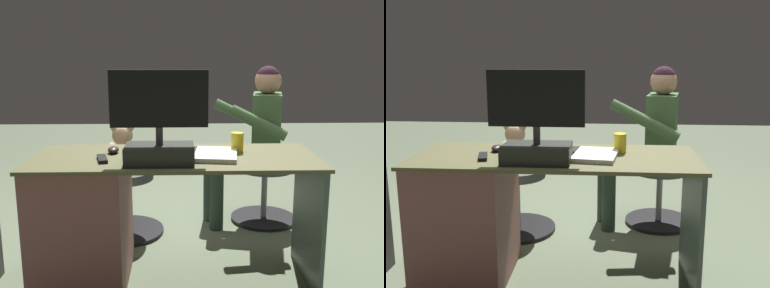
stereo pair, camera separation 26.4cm
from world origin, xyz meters
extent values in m
plane|color=#616F54|center=(0.00, 0.00, 0.00)|extent=(10.00, 10.00, 0.00)
cube|color=brown|center=(0.00, 0.37, 0.70)|extent=(1.52, 0.61, 0.02)
cube|color=#915653|center=(0.51, 0.37, 0.35)|extent=(0.49, 0.56, 0.69)
cube|color=#4A5954|center=(-0.74, 0.37, 0.35)|extent=(0.02, 0.55, 0.69)
cube|color=#252722|center=(0.07, 0.52, 0.76)|extent=(0.34, 0.22, 0.09)
cylinder|color=#333338|center=(0.07, 0.52, 0.85)|extent=(0.04, 0.04, 0.09)
cube|color=black|center=(0.07, 0.52, 1.03)|extent=(0.48, 0.02, 0.28)
cube|color=black|center=(0.07, 0.51, 1.03)|extent=(0.44, 0.00, 0.25)
cube|color=black|center=(0.06, 0.29, 0.72)|extent=(0.42, 0.14, 0.02)
ellipsoid|color=#2D1E21|center=(0.34, 0.30, 0.73)|extent=(0.06, 0.10, 0.04)
cylinder|color=yellow|center=(-0.35, 0.28, 0.77)|extent=(0.07, 0.07, 0.11)
cube|color=black|center=(0.37, 0.46, 0.72)|extent=(0.08, 0.16, 0.02)
cube|color=silver|center=(-0.22, 0.40, 0.72)|extent=(0.26, 0.33, 0.02)
cylinder|color=black|center=(0.36, -0.29, 0.01)|extent=(0.54, 0.54, 0.03)
cylinder|color=gray|center=(0.36, -0.29, 0.21)|extent=(0.04, 0.04, 0.37)
cylinder|color=#434B46|center=(0.36, -0.29, 0.42)|extent=(0.41, 0.41, 0.06)
ellipsoid|color=#D2B484|center=(0.36, -0.29, 0.55)|extent=(0.18, 0.15, 0.19)
sphere|color=#D2B484|center=(0.36, -0.29, 0.70)|extent=(0.14, 0.14, 0.14)
sphere|color=beige|center=(0.36, -0.34, 0.69)|extent=(0.05, 0.05, 0.05)
sphere|color=#D2B484|center=(0.31, -0.29, 0.75)|extent=(0.06, 0.06, 0.06)
sphere|color=#D2B484|center=(0.41, -0.29, 0.75)|extent=(0.06, 0.06, 0.06)
cylinder|color=#D2B484|center=(0.27, -0.32, 0.59)|extent=(0.05, 0.14, 0.09)
cylinder|color=#D2B484|center=(0.45, -0.32, 0.59)|extent=(0.05, 0.14, 0.09)
cylinder|color=#D2B484|center=(0.31, -0.39, 0.48)|extent=(0.06, 0.11, 0.06)
cylinder|color=#D2B484|center=(0.41, -0.39, 0.48)|extent=(0.06, 0.11, 0.06)
cylinder|color=black|center=(-0.66, -0.49, 0.01)|extent=(0.49, 0.49, 0.03)
cylinder|color=gray|center=(-0.66, -0.49, 0.21)|extent=(0.04, 0.04, 0.37)
cylinder|color=#40494E|center=(-0.66, -0.49, 0.42)|extent=(0.42, 0.42, 0.06)
cube|color=#4D7143|center=(-0.66, -0.49, 0.71)|extent=(0.26, 0.35, 0.50)
sphere|color=tan|center=(-0.66, -0.49, 1.05)|extent=(0.19, 0.19, 0.19)
sphere|color=#391F2C|center=(-0.66, -0.49, 1.07)|extent=(0.17, 0.17, 0.17)
cylinder|color=#4D7143|center=(-0.56, -0.27, 0.78)|extent=(0.41, 0.15, 0.24)
cylinder|color=#4D7143|center=(-0.48, -0.66, 0.78)|extent=(0.41, 0.15, 0.24)
cylinder|color=#2B4233|center=(-0.48, -0.37, 0.47)|extent=(0.41, 0.19, 0.11)
cylinder|color=#2B4233|center=(-0.29, -0.33, 0.23)|extent=(0.10, 0.10, 0.45)
cylinder|color=#2B4233|center=(-0.45, -0.54, 0.47)|extent=(0.41, 0.19, 0.11)
cylinder|color=#2B4233|center=(-0.25, -0.50, 0.23)|extent=(0.10, 0.10, 0.45)
camera|label=1|loc=(-0.02, 2.67, 1.27)|focal=41.51mm
camera|label=2|loc=(-0.29, 2.67, 1.27)|focal=41.51mm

